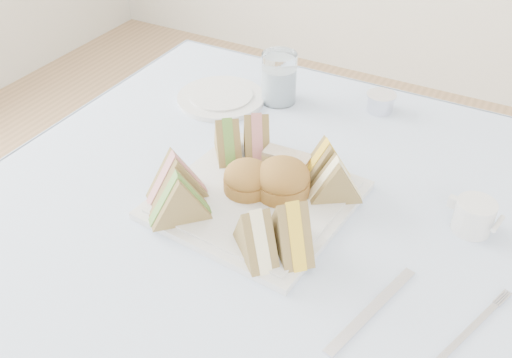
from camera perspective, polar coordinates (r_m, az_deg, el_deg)
The scene contains 20 objects.
table at distance 1.23m, azimuth 1.07°, elevation -16.68°, with size 0.90×0.90×0.74m, color brown.
tablecloth at distance 0.95m, azimuth 1.33°, elevation -3.38°, with size 1.02×1.02×0.01m, color #C2CDFA.
serving_plate at distance 0.96m, azimuth 0.00°, elevation -2.08°, with size 0.30×0.30×0.01m, color silver.
sandwich_fl_a at distance 0.94m, azimuth -8.01°, elevation 0.35°, with size 0.10×0.05×0.09m, color olive, non-canonical shape.
sandwich_fl_b at distance 0.90m, azimuth -7.71°, elevation -1.69°, with size 0.10×0.05×0.09m, color olive, non-canonical shape.
sandwich_fr_a at distance 0.84m, azimuth 3.53°, elevation -4.64°, with size 0.10×0.05×0.09m, color olive, non-canonical shape.
sandwich_fr_b at distance 0.83m, azimuth -0.06°, elevation -5.29°, with size 0.09×0.04×0.08m, color olive, non-canonical shape.
sandwich_bl_a at distance 1.03m, azimuth -2.87°, elevation 4.17°, with size 0.09×0.04×0.08m, color olive, non-canonical shape.
sandwich_bl_b at distance 1.04m, azimuth 0.04°, elevation 4.58°, with size 0.10×0.04×0.08m, color olive, non-canonical shape.
sandwich_br_a at distance 0.94m, azimuth 8.00°, elevation 0.07°, with size 0.09×0.04×0.08m, color olive, non-canonical shape.
sandwich_br_b at distance 0.98m, azimuth 7.05°, elevation 1.92°, with size 0.09×0.04×0.08m, color olive, non-canonical shape.
scone_left at distance 0.96m, azimuth -0.89°, elevation 0.08°, with size 0.08×0.08×0.05m, color #A47A36.
scone_right at distance 0.95m, azimuth 2.69°, elevation -0.02°, with size 0.09×0.09×0.06m, color #A47A36.
pastry_slice at distance 1.01m, azimuth 3.12°, elevation 1.68°, with size 0.08×0.03×0.04m, color tan.
side_plate at distance 1.26m, azimuth -3.51°, elevation 8.08°, with size 0.19×0.19×0.01m, color silver.
water_glass at distance 1.23m, azimuth 2.31°, elevation 10.07°, with size 0.07×0.07×0.11m, color white.
tea_strainer at distance 1.24m, azimuth 12.34°, elevation 7.41°, with size 0.06×0.06×0.03m, color silver.
knife at distance 0.82m, azimuth 11.52°, elevation -12.70°, with size 0.02×0.20×0.00m, color silver.
fork at distance 0.82m, azimuth 20.01°, elevation -14.60°, with size 0.01×0.16×0.00m, color silver.
creamer_jug at distance 0.96m, azimuth 20.95°, elevation -3.51°, with size 0.06×0.06×0.05m, color silver.
Camera 1 is at (0.33, -0.64, 1.36)m, focal length 40.00 mm.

